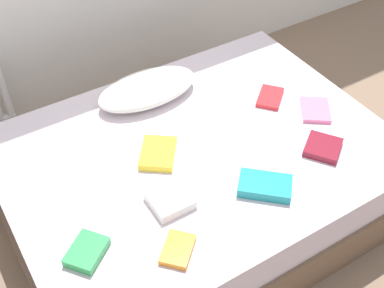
{
  "coord_description": "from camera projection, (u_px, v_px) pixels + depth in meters",
  "views": [
    {
      "loc": [
        -1.01,
        -1.58,
        2.32
      ],
      "look_at": [
        0.0,
        0.05,
        0.48
      ],
      "focal_mm": 47.26,
      "sensor_mm": 36.0,
      "label": 1
    }
  ],
  "objects": [
    {
      "name": "textbook_maroon",
      "position": [
        323.0,
        147.0,
        2.59
      ],
      "size": [
        0.25,
        0.24,
        0.04
      ],
      "primitive_type": "cube",
      "rotation": [
        0.0,
        0.0,
        0.61
      ],
      "color": "maroon",
      "rests_on": "bed"
    },
    {
      "name": "textbook_teal",
      "position": [
        265.0,
        186.0,
        2.39
      ],
      "size": [
        0.29,
        0.28,
        0.05
      ],
      "primitive_type": "cube",
      "rotation": [
        0.0,
        0.0,
        -0.74
      ],
      "color": "teal",
      "rests_on": "bed"
    },
    {
      "name": "textbook_red",
      "position": [
        270.0,
        97.0,
        2.89
      ],
      "size": [
        0.23,
        0.22,
        0.03
      ],
      "primitive_type": "cube",
      "rotation": [
        0.0,
        0.0,
        0.7
      ],
      "color": "red",
      "rests_on": "bed"
    },
    {
      "name": "ground_plane",
      "position": [
        196.0,
        208.0,
        2.96
      ],
      "size": [
        8.0,
        8.0,
        0.0
      ],
      "primitive_type": "plane",
      "color": "#7F6651"
    },
    {
      "name": "textbook_yellow",
      "position": [
        158.0,
        153.0,
        2.55
      ],
      "size": [
        0.27,
        0.28,
        0.04
      ],
      "primitive_type": "cube",
      "rotation": [
        0.0,
        0.0,
        0.93
      ],
      "color": "yellow",
      "rests_on": "bed"
    },
    {
      "name": "bed",
      "position": [
        197.0,
        180.0,
        2.79
      ],
      "size": [
        2.0,
        1.5,
        0.5
      ],
      "color": "brown",
      "rests_on": "ground"
    },
    {
      "name": "textbook_pink",
      "position": [
        315.0,
        110.0,
        2.81
      ],
      "size": [
        0.24,
        0.26,
        0.02
      ],
      "primitive_type": "cube",
      "rotation": [
        0.0,
        0.0,
        0.94
      ],
      "color": "pink",
      "rests_on": "bed"
    },
    {
      "name": "textbook_green",
      "position": [
        87.0,
        252.0,
        2.13
      ],
      "size": [
        0.22,
        0.22,
        0.04
      ],
      "primitive_type": "cube",
      "rotation": [
        0.0,
        0.0,
        0.66
      ],
      "color": "green",
      "rests_on": "bed"
    },
    {
      "name": "textbook_orange",
      "position": [
        178.0,
        249.0,
        2.14
      ],
      "size": [
        0.21,
        0.2,
        0.03
      ],
      "primitive_type": "cube",
      "rotation": [
        0.0,
        0.0,
        0.75
      ],
      "color": "orange",
      "rests_on": "bed"
    },
    {
      "name": "textbook_white",
      "position": [
        170.0,
        200.0,
        2.33
      ],
      "size": [
        0.18,
        0.18,
        0.05
      ],
      "primitive_type": "cube",
      "rotation": [
        0.0,
        0.0,
        0.0
      ],
      "color": "white",
      "rests_on": "bed"
    },
    {
      "name": "pillow",
      "position": [
        148.0,
        89.0,
        2.87
      ],
      "size": [
        0.6,
        0.31,
        0.12
      ],
      "primitive_type": "ellipsoid",
      "color": "white",
      "rests_on": "bed"
    }
  ]
}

